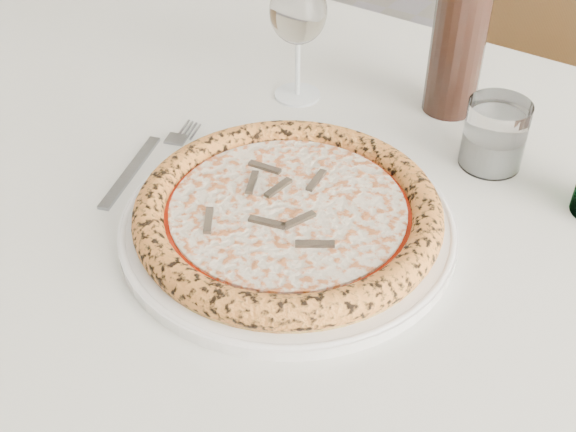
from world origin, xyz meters
name	(u,v)px	position (x,y,z in m)	size (l,w,h in m)	color
dining_table	(332,236)	(0.11, 0.25, 0.67)	(1.58, 0.94, 0.76)	brown
chair_far	(537,86)	(0.14, 1.03, 0.53)	(0.50, 0.50, 0.93)	brown
plate	(288,224)	(0.11, 0.15, 0.76)	(0.37, 0.37, 0.02)	white
pizza	(288,211)	(0.11, 0.15, 0.78)	(0.33, 0.33, 0.03)	tan
fork	(145,161)	(-0.11, 0.16, 0.76)	(0.06, 0.21, 0.00)	gray
wine_glass	(298,15)	(-0.04, 0.40, 0.88)	(0.08, 0.08, 0.17)	white
tumbler	(494,139)	(0.24, 0.40, 0.79)	(0.08, 0.08, 0.08)	silver
wine_bottle	(461,24)	(0.15, 0.49, 0.88)	(0.07, 0.07, 0.29)	black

